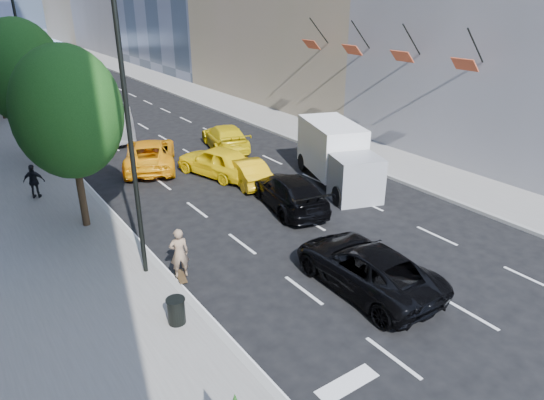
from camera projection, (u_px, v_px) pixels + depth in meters
ground at (357, 268)px, 17.70m from camera, size 160.00×160.00×0.00m
sidewalk_right at (211, 98)px, 45.55m from camera, size 4.00×120.00×0.15m
lamp_near at (133, 113)px, 15.12m from camera, size 2.13×0.22×10.00m
lamp_far at (26, 55)px, 28.72m from camera, size 2.13×0.22×10.00m
tree_near at (68, 113)px, 18.77m from camera, size 4.20×4.20×7.46m
tree_mid at (21, 72)px, 26.19m from camera, size 4.50×4.50×7.99m
facade_flags at (378, 49)px, 28.36m from camera, size 1.85×13.30×2.05m
skateboarder at (180, 256)px, 16.68m from camera, size 0.75×0.59×1.83m
black_sedan_lincoln at (366, 267)px, 16.31m from camera, size 2.67×5.62×1.55m
black_sedan_mercedes at (289, 191)px, 22.44m from camera, size 3.27×5.72×1.56m
taxi_a at (217, 161)px, 26.32m from camera, size 3.24×5.21×1.66m
taxi_b at (246, 171)px, 25.34m from camera, size 2.11×4.30×1.36m
taxi_c at (150, 154)px, 27.54m from camera, size 4.78×6.44×1.63m
taxi_d at (225, 137)px, 30.82m from camera, size 3.52×5.77×1.56m
city_bus at (82, 114)px, 33.73m from camera, size 3.88×10.87×2.96m
box_truck at (337, 155)px, 24.99m from camera, size 4.23×6.75×3.04m
pedestrian_b at (34, 181)px, 23.07m from camera, size 1.05×0.81×1.67m
trash_can at (176, 311)px, 14.41m from camera, size 0.53×0.53×0.79m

